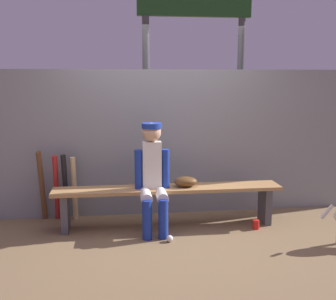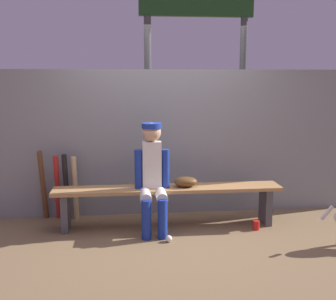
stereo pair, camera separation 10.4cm
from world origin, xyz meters
The scene contains 13 objects.
ground_plane centered at (0.00, 0.00, 0.00)m, with size 30.00×30.00×0.00m, color brown.
chainlink_fence centered at (0.00, 0.52, 0.94)m, with size 5.08×0.03×1.88m, color gray.
dugout_bench centered at (0.00, 0.00, 0.38)m, with size 2.72×0.36×0.49m.
player_seated centered at (-0.19, -0.11, 0.69)m, with size 0.41×0.55×1.26m.
baseball_glove centered at (0.21, 0.00, 0.55)m, with size 0.28×0.20×0.12m, color #593819.
bat_wood_natural centered at (-1.14, 0.38, 0.41)m, with size 0.06×0.06×0.81m, color tan.
bat_aluminum_black centered at (-1.24, 0.36, 0.43)m, with size 0.06×0.06×0.85m, color black.
bat_aluminum_red centered at (-1.35, 0.38, 0.42)m, with size 0.06×0.06×0.86m, color #B22323.
bat_wood_dark centered at (-1.53, 0.39, 0.45)m, with size 0.06×0.06×0.91m, color brown.
baseball centered at (-0.04, -0.49, 0.04)m, with size 0.07×0.07×0.07m, color white.
cup_on_ground centered at (1.03, -0.22, 0.06)m, with size 0.08×0.08×0.11m, color red.
cup_on_bench centered at (-0.14, 0.00, 0.54)m, with size 0.08×0.08×0.11m, color #1E47AD.
scoreboard centered at (0.59, 1.17, 2.46)m, with size 1.88×0.27×3.59m.
Camera 2 is at (-0.50, -4.83, 1.78)m, focal length 44.86 mm.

